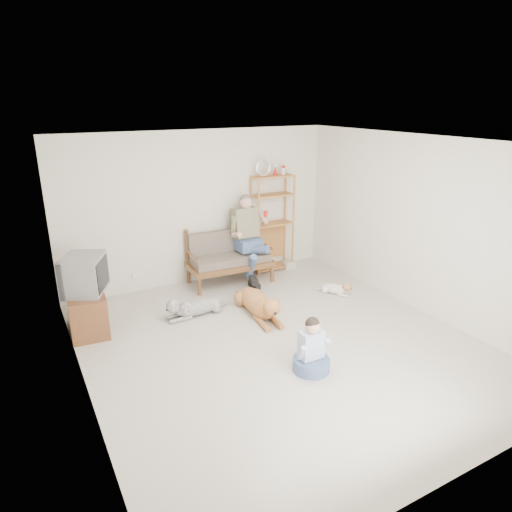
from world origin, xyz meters
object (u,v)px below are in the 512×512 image
loveseat (229,256)px  tv_stand (87,311)px  golden_retriever (259,304)px  etagere (272,222)px

loveseat → tv_stand: 2.70m
tv_stand → golden_retriever: size_ratio=0.63×
loveseat → golden_retriever: 1.53m
loveseat → tv_stand: loveseat is taller
loveseat → tv_stand: size_ratio=1.64×
etagere → golden_retriever: (-1.19, -1.65, -0.76)m
loveseat → etagere: 1.12m
golden_retriever → etagere: bearing=59.8°
loveseat → golden_retriever: (-0.19, -1.49, -0.30)m
tv_stand → etagere: bearing=18.5°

